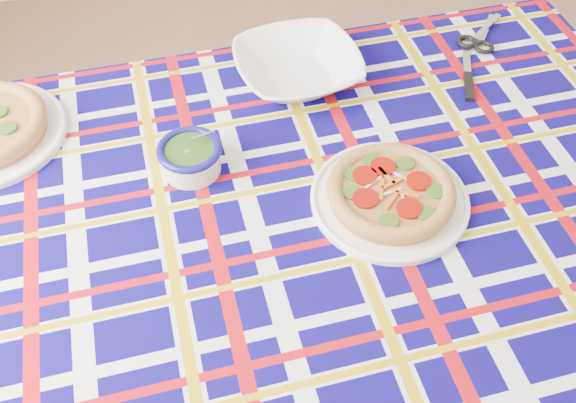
{
  "coord_description": "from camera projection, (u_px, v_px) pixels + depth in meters",
  "views": [
    {
      "loc": [
        -0.64,
        -0.99,
        1.75
      ],
      "look_at": [
        -0.51,
        -0.2,
        0.81
      ],
      "focal_mm": 40.0,
      "sensor_mm": 36.0,
      "label": 1
    }
  ],
  "objects": [
    {
      "name": "floor",
      "position": [
        436.0,
        303.0,
        2.03
      ],
      "size": [
        4.0,
        4.0,
        0.0
      ],
      "primitive_type": "plane",
      "color": "#8C6248",
      "rests_on": "ground"
    },
    {
      "name": "dining_table",
      "position": [
        292.0,
        230.0,
        1.32
      ],
      "size": [
        1.77,
        1.2,
        0.79
      ],
      "rotation": [
        0.0,
        0.0,
        0.09
      ],
      "color": "brown",
      "rests_on": "floor"
    },
    {
      "name": "table_knife",
      "position": [
        467.0,
        58.0,
        1.55
      ],
      "size": [
        0.09,
        0.24,
        0.01
      ],
      "primitive_type": null,
      "rotation": [
        0.0,
        0.0,
        1.27
      ],
      "color": "silver",
      "rests_on": "tablecloth"
    },
    {
      "name": "serving_bowl",
      "position": [
        298.0,
        68.0,
        1.48
      ],
      "size": [
        0.33,
        0.33,
        0.07
      ],
      "primitive_type": "imported",
      "rotation": [
        0.0,
        0.0,
        0.16
      ],
      "color": "white",
      "rests_on": "tablecloth"
    },
    {
      "name": "tablecloth",
      "position": [
        292.0,
        222.0,
        1.3
      ],
      "size": [
        1.81,
        1.24,
        0.11
      ],
      "primitive_type": null,
      "rotation": [
        0.0,
        0.0,
        0.09
      ],
      "color": "#0B0558",
      "rests_on": "dining_table"
    },
    {
      "name": "kitchen_scissors",
      "position": [
        487.0,
        28.0,
        1.63
      ],
      "size": [
        0.21,
        0.22,
        0.02
      ],
      "primitive_type": null,
      "rotation": [
        0.0,
        0.0,
        0.87
      ],
      "color": "silver",
      "rests_on": "tablecloth"
    },
    {
      "name": "main_focaccia_plate",
      "position": [
        391.0,
        192.0,
        1.23
      ],
      "size": [
        0.33,
        0.33,
        0.06
      ],
      "primitive_type": null,
      "rotation": [
        0.0,
        0.0,
        0.05
      ],
      "color": "#9E6938",
      "rests_on": "tablecloth"
    },
    {
      "name": "pesto_bowl",
      "position": [
        190.0,
        156.0,
        1.29
      ],
      "size": [
        0.14,
        0.14,
        0.08
      ],
      "primitive_type": null,
      "rotation": [
        0.0,
        0.0,
        0.05
      ],
      "color": "#1A380F",
      "rests_on": "tablecloth"
    }
  ]
}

